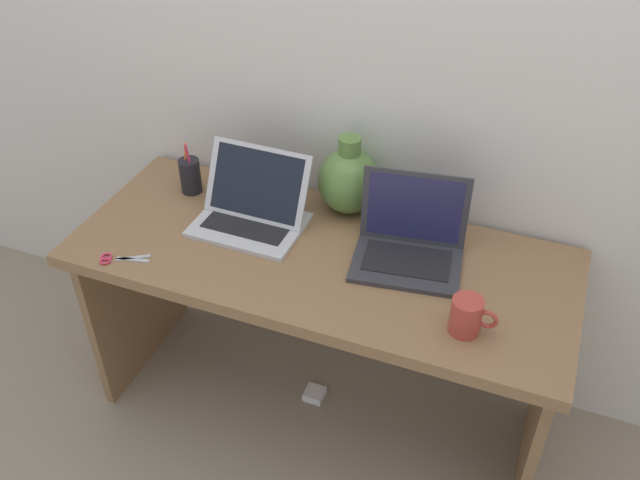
{
  "coord_description": "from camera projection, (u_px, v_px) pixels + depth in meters",
  "views": [
    {
      "loc": [
        0.58,
        -1.49,
        1.99
      ],
      "look_at": [
        0.0,
        0.0,
        0.76
      ],
      "focal_mm": 38.56,
      "sensor_mm": 36.0,
      "label": 1
    }
  ],
  "objects": [
    {
      "name": "ground_plane",
      "position": [
        320.0,
        406.0,
        2.48
      ],
      "size": [
        6.0,
        6.0,
        0.0
      ],
      "primitive_type": "plane",
      "color": "gray"
    },
    {
      "name": "back_wall",
      "position": [
        364.0,
        52.0,
        2.0
      ],
      "size": [
        4.4,
        0.04,
        2.4
      ],
      "primitive_type": "cube",
      "color": "silver",
      "rests_on": "ground"
    },
    {
      "name": "desk",
      "position": [
        320.0,
        290.0,
        2.14
      ],
      "size": [
        1.51,
        0.62,
        0.71
      ],
      "color": "olive",
      "rests_on": "ground"
    },
    {
      "name": "laptop_left",
      "position": [
        253.0,
        206.0,
        2.14
      ],
      "size": [
        0.34,
        0.26,
        0.23
      ],
      "color": "silver",
      "rests_on": "desk"
    },
    {
      "name": "laptop_right",
      "position": [
        410.0,
        237.0,
        2.0
      ],
      "size": [
        0.34,
        0.28,
        0.25
      ],
      "color": "#333338",
      "rests_on": "desk"
    },
    {
      "name": "green_vase",
      "position": [
        349.0,
        180.0,
        2.16
      ],
      "size": [
        0.2,
        0.2,
        0.26
      ],
      "color": "#5B843D",
      "rests_on": "desk"
    },
    {
      "name": "coffee_mug",
      "position": [
        467.0,
        316.0,
        1.76
      ],
      "size": [
        0.12,
        0.08,
        0.1
      ],
      "color": "#B23D33",
      "rests_on": "desk"
    },
    {
      "name": "pen_cup",
      "position": [
        190.0,
        175.0,
        2.27
      ],
      "size": [
        0.07,
        0.07,
        0.19
      ],
      "color": "black",
      "rests_on": "desk"
    },
    {
      "name": "scissors",
      "position": [
        116.0,
        259.0,
        2.02
      ],
      "size": [
        0.15,
        0.09,
        0.01
      ],
      "color": "#B7B7BC",
      "rests_on": "desk"
    },
    {
      "name": "power_brick",
      "position": [
        315.0,
        394.0,
        2.5
      ],
      "size": [
        0.07,
        0.07,
        0.03
      ],
      "primitive_type": "cube",
      "color": "white",
      "rests_on": "ground"
    }
  ]
}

